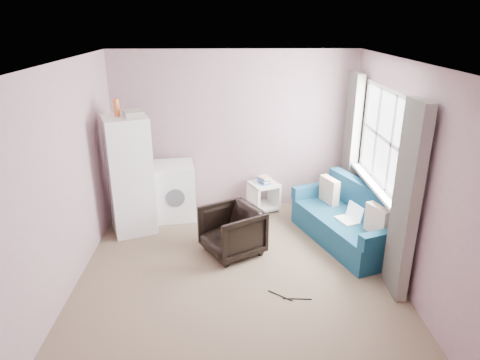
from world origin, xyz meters
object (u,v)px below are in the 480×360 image
object	(u,v)px
sofa	(350,222)
side_table	(264,194)
armchair	(232,229)
fridge	(130,175)
washing_machine	(174,189)

from	to	relation	value
sofa	side_table	bearing A→B (deg)	115.41
armchair	side_table	world-z (taller)	armchair
fridge	side_table	distance (m)	2.14
side_table	sofa	bearing A→B (deg)	-44.09
washing_machine	side_table	xyz separation A→B (m)	(1.40, 0.20, -0.18)
fridge	washing_machine	size ratio (longest dim) A/B	2.24
armchair	fridge	size ratio (longest dim) A/B	0.36
fridge	side_table	world-z (taller)	fridge
side_table	sofa	world-z (taller)	sofa
armchair	sofa	xyz separation A→B (m)	(1.64, 0.28, -0.06)
fridge	side_table	size ratio (longest dim) A/B	3.38
armchair	sofa	size ratio (longest dim) A/B	0.36
side_table	washing_machine	bearing A→B (deg)	-171.77
washing_machine	sofa	distance (m)	2.66
armchair	fridge	bearing A→B (deg)	-146.93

